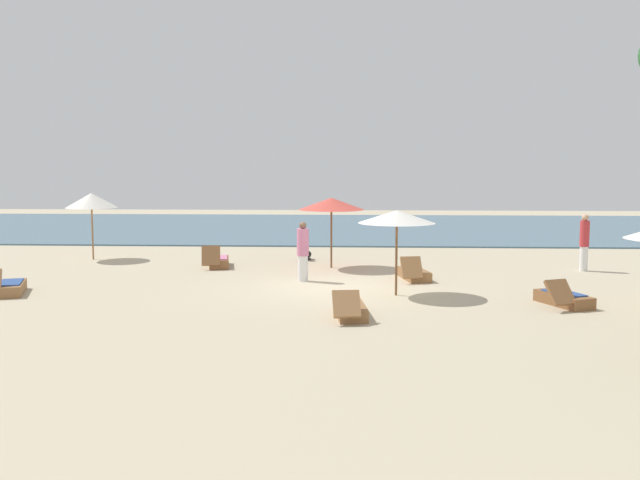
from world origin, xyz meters
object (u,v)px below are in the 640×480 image
person_1 (303,251)px  lounger_5 (414,274)px  umbrella_1 (331,204)px  lounger_1 (563,298)px  lounger_2 (9,287)px  dog (307,255)px  lounger_4 (218,261)px  person_0 (584,242)px  umbrella_0 (91,201)px  umbrella_2 (397,217)px  lounger_3 (350,310)px

person_1 → lounger_5: bearing=7.4°
umbrella_1 → lounger_1: (5.60, -5.74, -1.84)m
lounger_2 → dog: size_ratio=2.43×
person_1 → dog: bearing=92.4°
lounger_4 → lounger_5: 6.39m
lounger_2 → person_0: size_ratio=1.01×
umbrella_0 → lounger_5: (10.62, -3.70, -1.84)m
umbrella_2 → person_0: 7.43m
umbrella_2 → lounger_3: size_ratio=1.22×
umbrella_2 → lounger_2: bearing=-178.1°
lounger_2 → dog: lounger_2 is taller
lounger_3 → lounger_4: lounger_4 is taller
lounger_2 → lounger_4: lounger_4 is taller
umbrella_1 → person_0: bearing=-2.2°
lounger_1 → person_0: size_ratio=1.02×
lounger_5 → person_0: person_0 is taller
umbrella_2 → lounger_5: bearing=75.0°
lounger_1 → person_0: (2.15, 5.44, 0.72)m
lounger_3 → umbrella_1: bearing=95.0°
person_0 → dog: (-8.64, 2.02, -0.72)m
umbrella_2 → lounger_5: (0.65, 2.42, -1.80)m
umbrella_2 → lounger_4: bearing=139.5°
lounger_3 → lounger_5: lounger_5 is taller
umbrella_0 → lounger_3: size_ratio=1.29×
lounger_3 → dog: bearing=99.7°
lounger_4 → umbrella_0: bearing=161.5°
umbrella_1 → dog: bearing=117.5°
umbrella_0 → lounger_5: size_ratio=1.31×
umbrella_2 → lounger_5: umbrella_2 is taller
umbrella_2 → lounger_4: (-5.36, 4.58, -1.80)m
person_1 → lounger_1: bearing=-26.6°
lounger_3 → lounger_5: 5.35m
lounger_1 → dog: (-6.49, 7.46, -0.00)m
person_0 → person_1: person_0 is taller
person_0 → dog: bearing=166.8°
umbrella_0 → person_1: bearing=-28.8°
umbrella_2 → lounger_1: (3.82, -1.15, -1.80)m
umbrella_2 → person_0: bearing=35.8°
lounger_5 → lounger_4: bearing=160.2°
dog → person_0: bearing=-13.2°
umbrella_1 → person_0: (7.74, -0.30, -1.12)m
person_1 → lounger_2: bearing=-162.2°
lounger_1 → person_0: 5.89m
dog → lounger_3: bearing=-80.3°
umbrella_2 → lounger_1: umbrella_2 is taller
umbrella_2 → umbrella_0: bearing=148.5°
lounger_4 → person_0: person_0 is taller
lounger_5 → dog: bearing=130.4°
lounger_2 → lounger_3: (8.64, -2.30, -0.01)m
lounger_3 → dog: lounger_3 is taller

